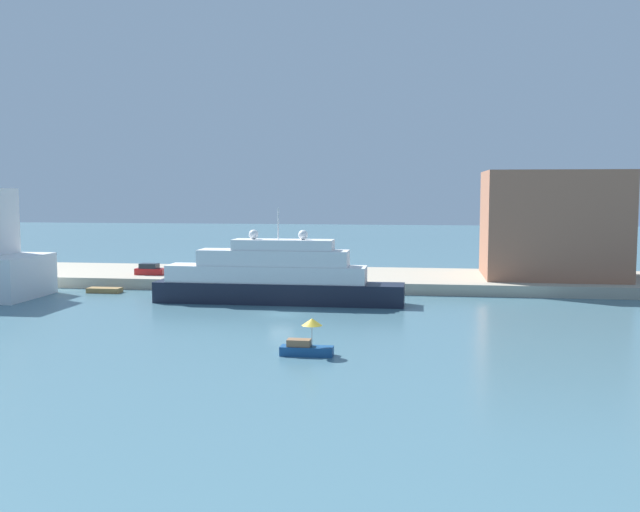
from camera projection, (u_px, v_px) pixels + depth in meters
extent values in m
plane|color=slate|center=(282.00, 314.00, 76.08)|extent=(400.00, 400.00, 0.00)
cube|color=#ADA38E|center=(317.00, 279.00, 101.15)|extent=(110.00, 19.00, 1.45)
cube|color=black|center=(278.00, 293.00, 83.57)|extent=(29.27, 4.28, 2.46)
cube|color=white|center=(266.00, 274.00, 83.57)|extent=(23.42, 3.94, 1.96)
cube|color=white|center=(273.00, 258.00, 83.27)|extent=(17.56, 3.59, 1.84)
cube|color=white|center=(283.00, 245.00, 82.97)|extent=(11.71, 3.25, 1.23)
cylinder|color=silver|center=(278.00, 224.00, 82.83)|extent=(0.16, 0.16, 3.64)
sphere|color=white|center=(303.00, 235.00, 82.53)|extent=(1.12, 1.12, 1.12)
sphere|color=white|center=(254.00, 234.00, 83.36)|extent=(1.12, 1.12, 1.12)
cube|color=navy|center=(307.00, 351.00, 57.18)|extent=(4.23, 1.33, 0.74)
cube|color=#8C6647|center=(299.00, 343.00, 57.21)|extent=(1.86, 1.06, 0.56)
cylinder|color=#B2B2B2|center=(312.00, 336.00, 57.00)|extent=(0.06, 0.06, 1.71)
cone|color=gold|center=(312.00, 322.00, 56.90)|extent=(1.64, 1.64, 0.57)
cube|color=olive|center=(105.00, 290.00, 92.31)|extent=(4.30, 1.82, 0.63)
cube|color=#9E664C|center=(552.00, 224.00, 96.51)|extent=(18.04, 14.15, 14.33)
cube|color=#B21E1E|center=(151.00, 271.00, 99.70)|extent=(4.09, 1.85, 0.88)
cube|color=#262D33|center=(149.00, 266.00, 99.66)|extent=(2.45, 1.67, 0.68)
cylinder|color=#334C8C|center=(180.00, 272.00, 96.73)|extent=(0.36, 0.36, 1.43)
sphere|color=tan|center=(180.00, 266.00, 96.66)|extent=(0.24, 0.24, 0.24)
cylinder|color=black|center=(358.00, 280.00, 91.60)|extent=(0.54, 0.54, 0.62)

